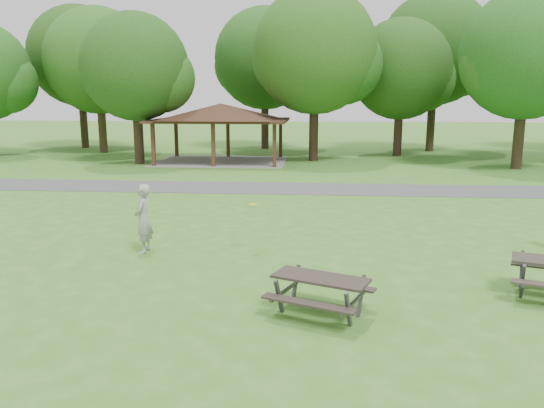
{
  "coord_description": "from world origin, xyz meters",
  "views": [
    {
      "loc": [
        2.19,
        -10.25,
        4.22
      ],
      "look_at": [
        1.0,
        4.0,
        1.3
      ],
      "focal_mm": 35.0,
      "sensor_mm": 36.0,
      "label": 1
    }
  ],
  "objects": [
    {
      "name": "ground",
      "position": [
        0.0,
        0.0,
        0.0
      ],
      "size": [
        160.0,
        160.0,
        0.0
      ],
      "primitive_type": "plane",
      "color": "#377020",
      "rests_on": "ground"
    },
    {
      "name": "asphalt_path",
      "position": [
        0.0,
        14.0,
        0.01
      ],
      "size": [
        120.0,
        3.2,
        0.02
      ],
      "primitive_type": "cube",
      "color": "#454447",
      "rests_on": "ground"
    },
    {
      "name": "pavilion",
      "position": [
        -4.0,
        24.0,
        3.06
      ],
      "size": [
        8.6,
        7.01,
        3.76
      ],
      "color": "#392115",
      "rests_on": "ground"
    },
    {
      "name": "tree_row_c",
      "position": [
        -13.9,
        29.03,
        6.54
      ],
      "size": [
        8.19,
        7.8,
        10.67
      ],
      "color": "#332416",
      "rests_on": "ground"
    },
    {
      "name": "tree_row_d",
      "position": [
        -8.92,
        22.53,
        5.77
      ],
      "size": [
        6.93,
        6.6,
        9.27
      ],
      "color": "black",
      "rests_on": "ground"
    },
    {
      "name": "tree_row_e",
      "position": [
        2.1,
        25.03,
        6.78
      ],
      "size": [
        8.4,
        8.0,
        11.02
      ],
      "color": "black",
      "rests_on": "ground"
    },
    {
      "name": "tree_row_f",
      "position": [
        8.09,
        28.53,
        5.84
      ],
      "size": [
        7.35,
        7.0,
        9.55
      ],
      "color": "black",
      "rests_on": "ground"
    },
    {
      "name": "tree_row_g",
      "position": [
        14.09,
        22.03,
        6.33
      ],
      "size": [
        7.77,
        7.4,
        10.25
      ],
      "color": "black",
      "rests_on": "ground"
    },
    {
      "name": "tree_deep_a",
      "position": [
        -16.9,
        32.53,
        7.13
      ],
      "size": [
        8.4,
        8.0,
        11.38
      ],
      "color": "#2F1E15",
      "rests_on": "ground"
    },
    {
      "name": "tree_deep_b",
      "position": [
        -1.9,
        33.03,
        6.89
      ],
      "size": [
        8.4,
        8.0,
        11.13
      ],
      "color": "black",
      "rests_on": "ground"
    },
    {
      "name": "tree_deep_c",
      "position": [
        11.1,
        32.03,
        7.44
      ],
      "size": [
        8.82,
        8.4,
        11.9
      ],
      "color": "#302115",
      "rests_on": "ground"
    },
    {
      "name": "picnic_table_middle",
      "position": [
        2.32,
        -0.42,
        0.59
      ],
      "size": [
        2.27,
        2.07,
        0.8
      ],
      "color": "#2A221E",
      "rests_on": "ground"
    },
    {
      "name": "frisbee_in_flight",
      "position": [
        0.5,
        3.76,
        1.33
      ],
      "size": [
        0.26,
        0.26,
        0.02
      ],
      "color": "yellow",
      "rests_on": "ground"
    },
    {
      "name": "frisbee_thrower",
      "position": [
        -2.47,
        3.44,
        0.95
      ],
      "size": [
        0.47,
        0.7,
        1.89
      ],
      "primitive_type": "imported",
      "rotation": [
        0.0,
        0.0,
        -1.55
      ],
      "color": "#959597",
      "rests_on": "ground"
    }
  ]
}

